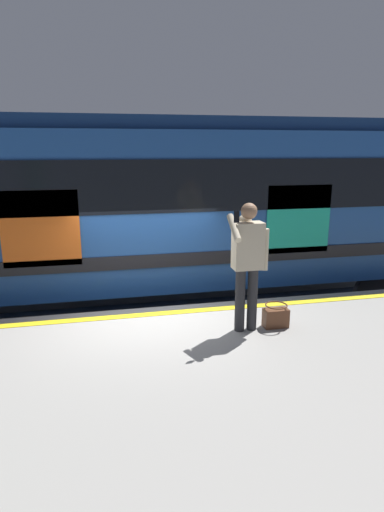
# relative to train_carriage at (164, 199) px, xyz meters

# --- Properties ---
(ground_plane) EXTENTS (24.94, 24.94, 0.00)m
(ground_plane) POSITION_rel_train_carriage_xyz_m (0.56, 2.29, -2.49)
(ground_plane) COLOR #3D3D3F
(platform) EXTENTS (16.63, 4.84, 1.02)m
(platform) POSITION_rel_train_carriage_xyz_m (0.56, 4.71, -1.98)
(platform) COLOR gray
(platform) RESTS_ON ground
(safety_line) EXTENTS (16.30, 0.16, 0.01)m
(safety_line) POSITION_rel_train_carriage_xyz_m (0.56, 2.59, -1.46)
(safety_line) COLOR yellow
(safety_line) RESTS_ON platform
(track_rail_near) EXTENTS (21.62, 0.08, 0.16)m
(track_rail_near) POSITION_rel_train_carriage_xyz_m (0.56, 0.71, -2.41)
(track_rail_near) COLOR slate
(track_rail_near) RESTS_ON ground
(track_rail_far) EXTENTS (21.62, 0.08, 0.16)m
(track_rail_far) POSITION_rel_train_carriage_xyz_m (0.56, -0.72, -2.41)
(track_rail_far) COLOR slate
(track_rail_far) RESTS_ON ground
(train_carriage) EXTENTS (12.98, 3.13, 3.90)m
(train_carriage) POSITION_rel_train_carriage_xyz_m (0.00, 0.00, 0.00)
(train_carriage) COLOR #1E478C
(train_carriage) RESTS_ON ground
(passenger) EXTENTS (0.57, 0.55, 1.80)m
(passenger) POSITION_rel_train_carriage_xyz_m (-0.62, 3.43, -0.40)
(passenger) COLOR #262628
(passenger) RESTS_ON platform
(handbag) EXTENTS (0.35, 0.32, 0.34)m
(handbag) POSITION_rel_train_carriage_xyz_m (-1.08, 3.44, -1.31)
(handbag) COLOR #59331E
(handbag) RESTS_ON platform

